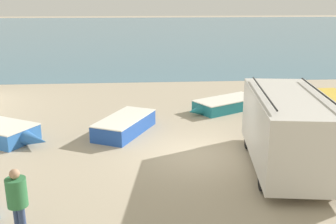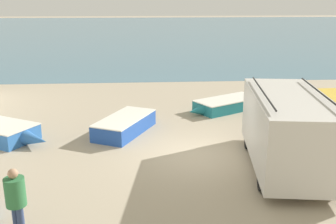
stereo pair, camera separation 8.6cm
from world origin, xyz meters
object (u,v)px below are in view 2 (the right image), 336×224
fishing_rowboat_4 (226,105)px  fisherman_1 (16,197)px  fishing_rowboat_1 (126,124)px  parked_van (288,129)px

fishing_rowboat_4 → fisherman_1: 12.08m
fishing_rowboat_1 → fishing_rowboat_4: 5.44m
parked_van → fishing_rowboat_1: bearing=61.4°
fishing_rowboat_1 → fisherman_1: size_ratio=2.20×
fisherman_1 → parked_van: bearing=152.2°
parked_van → fishing_rowboat_1: size_ratio=1.46×
parked_van → fishing_rowboat_4: bearing=12.2°
fishing_rowboat_4 → fishing_rowboat_1: bearing=1.4°
parked_van → fisherman_1: size_ratio=3.22×
parked_van → fishing_rowboat_4: parked_van is taller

